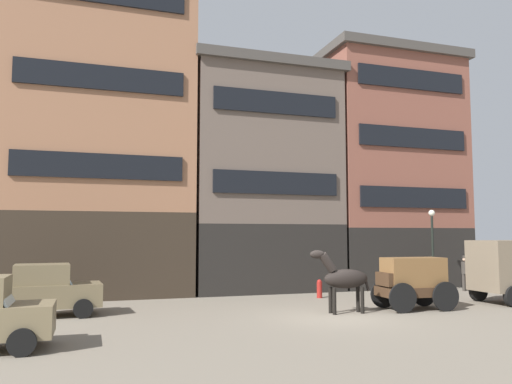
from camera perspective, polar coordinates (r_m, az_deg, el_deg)
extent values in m
plane|color=slate|center=(18.29, 8.98, -13.78)|extent=(120.00, 120.00, 0.00)
cube|color=#33281E|center=(26.01, -17.57, -6.65)|extent=(8.63, 6.05, 3.88)
cube|color=#9E6B4C|center=(26.91, -17.13, 10.36)|extent=(8.63, 6.05, 11.88)
cube|color=black|center=(23.10, -17.23, 2.83)|extent=(7.25, 0.12, 1.10)
cube|color=black|center=(23.94, -16.99, 12.26)|extent=(7.25, 0.12, 1.10)
cube|color=black|center=(27.40, 0.13, -7.29)|extent=(7.62, 6.05, 3.38)
cube|color=#66564C|center=(27.74, 0.13, 4.51)|extent=(7.62, 6.05, 7.98)
cube|color=#47423D|center=(28.74, 0.13, 12.88)|extent=(8.12, 6.55, 0.50)
cube|color=black|center=(24.59, 2.39, 1.03)|extent=(6.40, 0.12, 1.10)
cube|color=black|center=(25.31, 2.35, 10.05)|extent=(6.40, 0.12, 1.10)
cube|color=black|center=(30.80, 14.30, -7.02)|extent=(7.84, 6.05, 3.22)
cube|color=brown|center=(31.21, 14.05, 4.94)|extent=(7.84, 6.05, 9.72)
cube|color=#47423D|center=(32.46, 13.86, 13.87)|extent=(8.34, 6.55, 0.50)
cube|color=black|center=(28.28, 17.52, -0.60)|extent=(6.59, 0.12, 1.10)
cube|color=black|center=(28.69, 17.35, 5.87)|extent=(6.59, 0.12, 1.10)
cube|color=black|center=(29.45, 17.19, 12.08)|extent=(6.59, 0.12, 1.10)
cube|color=#3D2819|center=(20.63, 17.40, -10.63)|extent=(2.77, 1.46, 0.36)
cube|color=brown|center=(20.57, 17.34, -8.61)|extent=(2.36, 1.24, 1.10)
cube|color=#3D2819|center=(20.01, 14.53, -9.51)|extent=(0.46, 1.06, 0.50)
cylinder|color=black|center=(19.58, 16.25, -11.43)|extent=(1.10, 0.15, 1.10)
cylinder|color=black|center=(20.81, 14.21, -11.07)|extent=(1.10, 0.15, 1.10)
cylinder|color=black|center=(20.55, 20.64, -10.99)|extent=(1.10, 0.15, 1.10)
cylinder|color=black|center=(21.72, 18.45, -10.70)|extent=(1.10, 0.15, 1.10)
ellipsoid|color=black|center=(19.06, 10.14, -9.62)|extent=(1.73, 0.70, 0.70)
cylinder|color=black|center=(18.73, 8.08, -7.90)|extent=(0.68, 0.36, 0.76)
ellipsoid|color=black|center=(18.56, 6.92, -7.01)|extent=(0.57, 0.27, 0.30)
cylinder|color=black|center=(19.42, 12.34, -9.94)|extent=(0.27, 0.12, 0.65)
cylinder|color=black|center=(18.75, 8.85, -12.09)|extent=(0.14, 0.14, 0.95)
cylinder|color=black|center=(19.08, 8.41, -11.97)|extent=(0.14, 0.14, 0.95)
cylinder|color=black|center=(19.21, 11.92, -11.87)|extent=(0.14, 0.14, 0.95)
cylinder|color=black|center=(19.53, 11.44, -11.76)|extent=(0.14, 0.14, 0.95)
cube|color=#756651|center=(23.97, 26.59, -7.42)|extent=(2.80, 1.90, 2.10)
cylinder|color=black|center=(24.24, 23.81, -10.21)|extent=(0.84, 0.22, 0.84)
cube|color=silver|center=(14.29, -26.42, -10.41)|extent=(0.34, 1.31, 0.56)
cylinder|color=black|center=(15.20, -24.19, -14.01)|extent=(0.66, 0.18, 0.66)
cylinder|color=black|center=(13.56, -24.93, -15.16)|extent=(0.66, 0.18, 0.66)
cube|color=#7A6B4C|center=(19.47, -22.65, -10.76)|extent=(3.81, 1.87, 0.80)
cube|color=#7A6B4C|center=(19.41, -23.02, -8.54)|extent=(1.90, 1.57, 0.70)
cube|color=silver|center=(19.43, -20.50, -9.00)|extent=(0.43, 1.33, 0.56)
cylinder|color=black|center=(20.39, -19.23, -11.71)|extent=(0.67, 0.23, 0.66)
cylinder|color=black|center=(18.73, -18.94, -12.35)|extent=(0.67, 0.23, 0.66)
cylinder|color=black|center=(20.39, -26.12, -11.48)|extent=(0.67, 0.23, 0.66)
cylinder|color=black|center=(18.73, -26.45, -12.11)|extent=(0.67, 0.23, 0.66)
cylinder|color=#38332D|center=(28.23, 22.41, -9.43)|extent=(0.16, 0.16, 0.85)
cylinder|color=#38332D|center=(28.36, 22.72, -9.40)|extent=(0.16, 0.16, 0.85)
cylinder|color=#38332D|center=(28.24, 22.52, -7.93)|extent=(0.49, 0.49, 0.62)
sphere|color=tan|center=(28.22, 22.49, -7.04)|extent=(0.22, 0.22, 0.22)
cylinder|color=#38332D|center=(28.22, 22.48, -6.83)|extent=(0.28, 0.28, 0.02)
cylinder|color=#38332D|center=(28.22, 22.48, -6.73)|extent=(0.18, 0.18, 0.09)
cylinder|color=black|center=(27.18, 19.35, -6.60)|extent=(0.12, 0.12, 3.80)
sphere|color=silver|center=(27.18, 19.22, -2.25)|extent=(0.32, 0.32, 0.32)
cylinder|color=maroon|center=(23.50, 7.18, -10.94)|extent=(0.24, 0.24, 0.70)
sphere|color=maroon|center=(23.47, 7.17, -10.04)|extent=(0.22, 0.22, 0.22)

